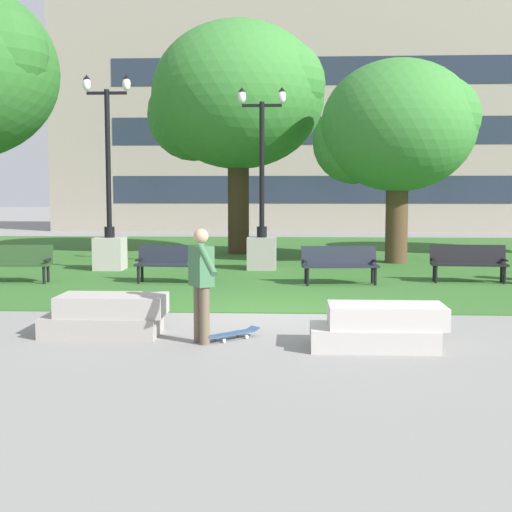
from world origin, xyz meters
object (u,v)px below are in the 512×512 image
at_px(lamp_post_left, 109,231).
at_px(skateboard, 231,334).
at_px(concrete_block_left, 379,327).
at_px(concrete_block_center, 107,316).
at_px(park_bench_near_left, 174,261).
at_px(park_bench_far_right, 468,261).
at_px(lamp_post_right, 262,233).
at_px(person_skateboarder, 201,278).
at_px(park_bench_far_left, 14,261).
at_px(park_bench_near_right, 340,262).

bearing_deg(lamp_post_left, skateboard, -64.86).
height_order(concrete_block_left, lamp_post_left, lamp_post_left).
bearing_deg(lamp_post_left, concrete_block_center, -75.78).
distance_m(concrete_block_left, park_bench_near_left, 7.92).
height_order(park_bench_far_right, lamp_post_right, lamp_post_right).
height_order(person_skateboarder, park_bench_far_left, person_skateboarder).
relative_size(park_bench_near_right, lamp_post_right, 0.37).
xyz_separation_m(concrete_block_left, park_bench_near_left, (-4.12, 6.76, 0.23)).
height_order(concrete_block_center, park_bench_near_left, park_bench_near_left).
height_order(person_skateboarder, park_bench_near_left, person_skateboarder).
height_order(concrete_block_center, lamp_post_left, lamp_post_left).
bearing_deg(lamp_post_right, park_bench_near_left, -124.32).
distance_m(park_bench_far_left, park_bench_far_right, 11.00).
bearing_deg(concrete_block_left, person_skateboarder, 175.46).
bearing_deg(person_skateboarder, park_bench_near_left, 103.09).
height_order(person_skateboarder, skateboard, person_skateboarder).
bearing_deg(park_bench_far_right, lamp_post_right, 154.35).
height_order(park_bench_near_left, park_bench_far_left, same).
bearing_deg(park_bench_near_left, concrete_block_left, -58.62).
distance_m(person_skateboarder, park_bench_far_right, 8.99).
bearing_deg(person_skateboarder, park_bench_near_right, 69.26).
relative_size(concrete_block_left, park_bench_near_left, 1.05).
bearing_deg(skateboard, park_bench_near_left, 107.16).
xyz_separation_m(park_bench_near_left, park_bench_near_right, (3.99, -0.05, 0.00)).
xyz_separation_m(park_bench_near_left, lamp_post_left, (-2.24, 2.62, 0.56)).
relative_size(park_bench_near_left, lamp_post_left, 0.34).
height_order(concrete_block_left, park_bench_near_right, park_bench_near_right).
bearing_deg(concrete_block_left, lamp_post_left, 124.13).
distance_m(park_bench_near_right, park_bench_far_right, 3.18).
bearing_deg(lamp_post_left, park_bench_near_right, -23.26).
xyz_separation_m(concrete_block_center, concrete_block_left, (4.16, -0.70, 0.00)).
relative_size(park_bench_near_right, lamp_post_left, 0.34).
xyz_separation_m(skateboard, park_bench_far_right, (5.19, 6.73, 0.45)).
height_order(park_bench_far_left, lamp_post_left, lamp_post_left).
height_order(concrete_block_center, park_bench_far_right, park_bench_far_right).
bearing_deg(skateboard, park_bench_near_right, 71.73).
xyz_separation_m(person_skateboarder, park_bench_near_right, (2.46, 6.50, -0.43)).
xyz_separation_m(person_skateboarder, skateboard, (0.41, 0.29, -0.89)).
xyz_separation_m(park_bench_far_left, park_bench_far_right, (10.98, 0.62, 0.00)).
bearing_deg(park_bench_near_left, lamp_post_left, 130.45).
height_order(park_bench_near_right, lamp_post_left, lamp_post_left).
distance_m(park_bench_far_right, lamp_post_right, 5.71).
xyz_separation_m(concrete_block_left, lamp_post_right, (-2.12, 9.69, 0.73)).
xyz_separation_m(person_skateboarder, lamp_post_right, (0.48, 9.48, 0.07)).
bearing_deg(park_bench_near_right, park_bench_far_left, -179.27).
distance_m(park_bench_near_left, lamp_post_right, 3.58).
bearing_deg(lamp_post_left, person_skateboarder, -67.71).
xyz_separation_m(concrete_block_center, park_bench_far_left, (-3.82, 5.91, 0.23)).
height_order(park_bench_near_left, lamp_post_left, lamp_post_left).
bearing_deg(lamp_post_right, person_skateboarder, -92.87).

